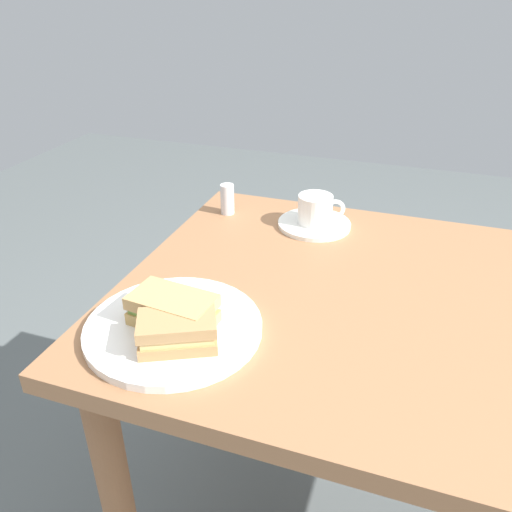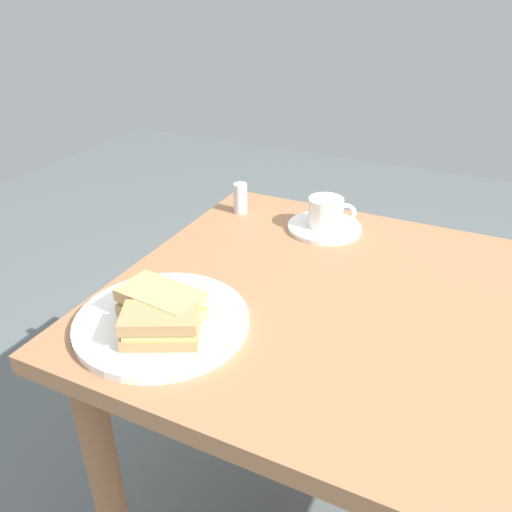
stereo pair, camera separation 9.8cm
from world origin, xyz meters
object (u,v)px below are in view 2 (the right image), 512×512
object	(u,v)px
dining_table	(454,378)
coffee_saucer	(324,227)
coffee_cup	(326,211)
sandwich_back	(161,325)
salt_shaker	(240,198)
spoon	(330,211)
sandwich_front	(161,304)
sandwich_plate	(162,321)

from	to	relation	value
dining_table	coffee_saucer	world-z (taller)	coffee_saucer
coffee_cup	sandwich_back	bearing A→B (deg)	-100.63
salt_shaker	sandwich_back	bearing A→B (deg)	-76.40
spoon	salt_shaker	xyz separation A→B (m)	(-0.20, -0.07, 0.02)
sandwich_front	salt_shaker	size ratio (longest dim) A/B	1.95
sandwich_plate	coffee_cup	bearing A→B (deg)	74.62
coffee_saucer	spoon	xyz separation A→B (m)	(-0.01, 0.07, 0.01)
sandwich_back	spoon	world-z (taller)	sandwich_back
spoon	salt_shaker	size ratio (longest dim) A/B	1.37
coffee_saucer	coffee_cup	world-z (taller)	coffee_cup
dining_table	sandwich_front	size ratio (longest dim) A/B	8.76
sandwich_back	coffee_cup	xyz separation A→B (m)	(0.09, 0.50, 0.01)
dining_table	coffee_cup	world-z (taller)	coffee_cup
sandwich_plate	sandwich_front	size ratio (longest dim) A/B	2.03
spoon	salt_shaker	distance (m)	0.21
dining_table	sandwich_plate	xyz separation A→B (m)	(-0.45, -0.21, 0.11)
sandwich_front	sandwich_plate	bearing A→B (deg)	-82.81
spoon	coffee_cup	bearing A→B (deg)	-79.58
coffee_saucer	sandwich_back	bearing A→B (deg)	-100.44
coffee_cup	spoon	xyz separation A→B (m)	(-0.01, 0.07, -0.03)
coffee_saucer	spoon	distance (m)	0.07
sandwich_back	salt_shaker	size ratio (longest dim) A/B	1.87
sandwich_plate	spoon	xyz separation A→B (m)	(0.11, 0.53, 0.01)
sandwich_plate	coffee_saucer	xyz separation A→B (m)	(0.12, 0.45, -0.00)
dining_table	sandwich_plate	world-z (taller)	sandwich_plate
sandwich_front	coffee_saucer	world-z (taller)	sandwich_front
sandwich_back	spoon	xyz separation A→B (m)	(0.08, 0.57, -0.03)
sandwich_front	coffee_cup	bearing A→B (deg)	74.44
sandwich_plate	salt_shaker	size ratio (longest dim) A/B	3.95
sandwich_front	salt_shaker	distance (m)	0.46
coffee_saucer	coffee_cup	xyz separation A→B (m)	(0.00, 0.00, 0.04)
spoon	sandwich_front	bearing A→B (deg)	-102.11
sandwich_back	salt_shaker	xyz separation A→B (m)	(-0.12, 0.50, -0.00)
coffee_cup	salt_shaker	distance (m)	0.21
dining_table	salt_shaker	bearing A→B (deg)	155.23
sandwich_plate	sandwich_back	world-z (taller)	sandwich_back
spoon	sandwich_back	bearing A→B (deg)	-98.01
sandwich_back	coffee_saucer	size ratio (longest dim) A/B	0.82
coffee_saucer	sandwich_front	bearing A→B (deg)	-105.37
coffee_cup	spoon	size ratio (longest dim) A/B	1.05
sandwich_front	sandwich_back	world-z (taller)	sandwich_front
sandwich_plate	spoon	world-z (taller)	spoon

